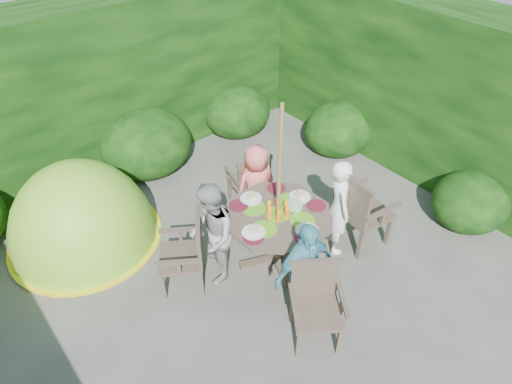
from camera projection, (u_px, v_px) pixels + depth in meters
ground at (252, 319)px, 5.09m from camera, size 60.00×60.00×0.00m
hedge_enclosure at (176, 174)px, 5.11m from camera, size 9.00×9.00×2.50m
patio_table at (278, 222)px, 5.40m from camera, size 1.70×1.70×0.91m
parasol_pole at (279, 192)px, 5.11m from camera, size 0.06×0.06×2.20m
garden_chair_right at (360, 209)px, 5.69m from camera, size 0.64×0.70×1.06m
garden_chair_left at (187, 252)px, 5.20m from camera, size 0.72×0.74×0.94m
garden_chair_back at (250, 180)px, 6.33m from camera, size 0.62×0.58×0.87m
garden_chair_front at (316, 302)px, 4.68m from camera, size 0.72×0.70×0.91m
child_right at (339, 207)px, 5.57m from camera, size 0.53×0.58×1.33m
child_left at (212, 235)px, 5.18m from camera, size 0.77×0.82×1.34m
child_back at (256, 185)px, 6.01m from camera, size 0.63×0.46×1.20m
child_front at (304, 271)px, 4.80m from camera, size 0.77×0.36×1.28m
dome_tent at (87, 239)px, 6.08m from camera, size 1.98×1.98×2.26m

